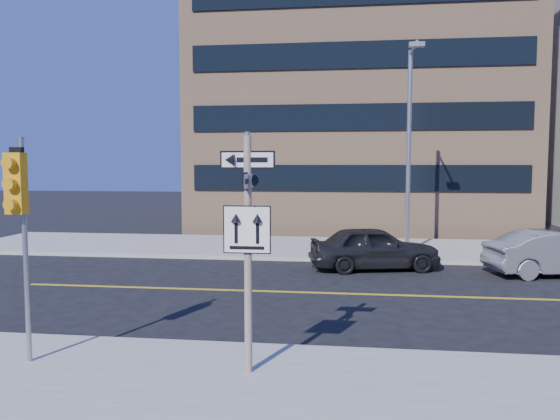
# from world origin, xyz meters

# --- Properties ---
(ground) EXTENTS (120.00, 120.00, 0.00)m
(ground) POSITION_xyz_m (0.00, 0.00, 0.00)
(ground) COLOR black
(ground) RESTS_ON ground
(sign_pole) EXTENTS (0.92, 0.92, 4.06)m
(sign_pole) POSITION_xyz_m (0.00, -2.51, 2.44)
(sign_pole) COLOR beige
(sign_pole) RESTS_ON near_sidewalk
(traffic_signal) EXTENTS (0.32, 0.45, 4.00)m
(traffic_signal) POSITION_xyz_m (-4.00, -2.66, 3.03)
(traffic_signal) COLOR gray
(traffic_signal) RESTS_ON near_sidewalk
(parked_car_a) EXTENTS (2.77, 4.79, 1.53)m
(parked_car_a) POSITION_xyz_m (2.54, 7.77, 0.77)
(parked_car_a) COLOR black
(parked_car_a) RESTS_ON ground
(parked_car_b) EXTENTS (2.51, 4.75, 1.49)m
(parked_car_b) POSITION_xyz_m (8.48, 7.44, 0.74)
(parked_car_b) COLOR slate
(parked_car_b) RESTS_ON ground
(streetlight_a) EXTENTS (0.55, 2.25, 8.00)m
(streetlight_a) POSITION_xyz_m (4.00, 10.76, 4.76)
(streetlight_a) COLOR gray
(streetlight_a) RESTS_ON far_sidewalk
(building_brick) EXTENTS (18.00, 18.00, 18.00)m
(building_brick) POSITION_xyz_m (2.00, 25.00, 9.00)
(building_brick) COLOR tan
(building_brick) RESTS_ON ground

